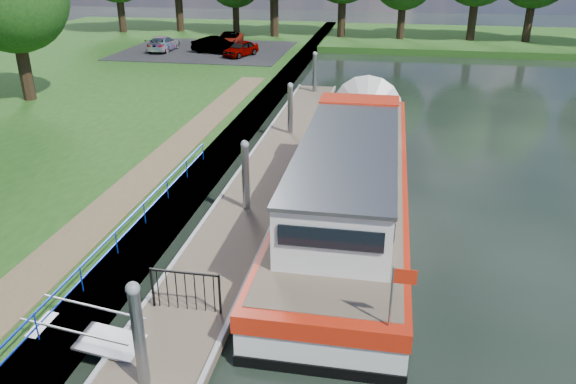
% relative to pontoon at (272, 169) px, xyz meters
% --- Properties ---
extents(ground, '(160.00, 160.00, 0.00)m').
position_rel_pontoon_xyz_m(ground, '(0.00, -13.00, -0.18)').
color(ground, black).
rests_on(ground, ground).
extents(bank_edge, '(1.10, 90.00, 0.78)m').
position_rel_pontoon_xyz_m(bank_edge, '(-2.55, 2.00, 0.20)').
color(bank_edge, '#473D2D').
rests_on(bank_edge, ground).
extents(far_bank, '(60.00, 18.00, 0.60)m').
position_rel_pontoon_xyz_m(far_bank, '(12.00, 39.00, 0.12)').
color(far_bank, '#1C4413').
rests_on(far_bank, ground).
extents(footpath, '(1.60, 40.00, 0.05)m').
position_rel_pontoon_xyz_m(footpath, '(-4.40, -5.00, 0.62)').
color(footpath, brown).
rests_on(footpath, riverbank).
extents(carpark, '(14.00, 12.00, 0.06)m').
position_rel_pontoon_xyz_m(carpark, '(-11.00, 25.00, 0.62)').
color(carpark, black).
rests_on(carpark, riverbank).
extents(blue_fence, '(0.04, 18.04, 0.72)m').
position_rel_pontoon_xyz_m(blue_fence, '(-2.75, -10.00, 1.13)').
color(blue_fence, '#0C2DBF').
rests_on(blue_fence, riverbank).
extents(pontoon, '(2.50, 30.00, 0.56)m').
position_rel_pontoon_xyz_m(pontoon, '(0.00, 0.00, 0.00)').
color(pontoon, brown).
rests_on(pontoon, ground).
extents(mooring_piles, '(0.30, 27.30, 3.55)m').
position_rel_pontoon_xyz_m(mooring_piles, '(0.00, 0.00, 1.10)').
color(mooring_piles, gray).
rests_on(mooring_piles, ground).
extents(gangway, '(2.58, 1.00, 0.92)m').
position_rel_pontoon_xyz_m(gangway, '(-1.85, -12.50, 0.44)').
color(gangway, '#A5A8AD').
rests_on(gangway, ground).
extents(gate_panel, '(1.85, 0.05, 1.15)m').
position_rel_pontoon_xyz_m(gate_panel, '(-0.00, -10.80, 0.97)').
color(gate_panel, black).
rests_on(gate_panel, ground).
extents(barge, '(4.36, 21.15, 4.78)m').
position_rel_pontoon_xyz_m(barge, '(3.60, -1.81, 0.90)').
color(barge, black).
rests_on(barge, ground).
extents(car_a, '(2.64, 3.83, 1.21)m').
position_rel_pontoon_xyz_m(car_a, '(-7.30, 22.64, 1.26)').
color(car_a, '#999999').
rests_on(car_a, carpark).
extents(car_b, '(4.23, 2.20, 1.33)m').
position_rel_pontoon_xyz_m(car_b, '(-9.68, 23.60, 1.32)').
color(car_b, '#999999').
rests_on(car_b, carpark).
extents(car_c, '(1.78, 4.29, 1.24)m').
position_rel_pontoon_xyz_m(car_c, '(-14.46, 23.98, 1.27)').
color(car_c, '#999999').
rests_on(car_c, carpark).
extents(car_d, '(2.44, 4.62, 1.24)m').
position_rel_pontoon_xyz_m(car_d, '(-9.56, 27.17, 1.27)').
color(car_d, '#999999').
rests_on(car_d, carpark).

